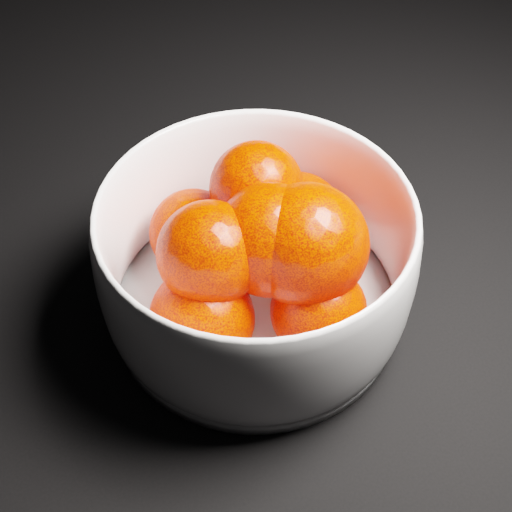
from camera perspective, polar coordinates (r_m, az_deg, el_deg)
name	(u,v)px	position (r m, az deg, el deg)	size (l,w,h in m)	color
bowl	(256,261)	(0.52, 0.00, -0.42)	(0.23, 0.23, 0.11)	white
orange_pile	(262,249)	(0.51, 0.44, 0.58)	(0.18, 0.18, 0.12)	#FF1E00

